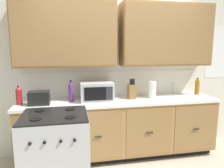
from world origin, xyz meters
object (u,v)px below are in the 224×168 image
bottle_amber (197,86)px  bottle_violet (71,91)px  microwave (96,91)px  stove_range (56,152)px  toaster (39,98)px  bottle_red (19,95)px  knife_block (132,91)px  paper_towel_roll (152,90)px

bottle_amber → bottle_violet: size_ratio=0.90×
microwave → bottle_amber: bottle_amber is taller
stove_range → toaster: (-0.24, 0.56, 0.54)m
bottle_violet → microwave: bearing=-4.1°
microwave → bottle_red: (-1.08, -0.03, -0.01)m
toaster → bottle_red: bearing=167.4°
stove_range → bottle_red: bottle_red is taller
bottle_red → microwave: bearing=1.8°
microwave → bottle_violet: (-0.37, 0.03, 0.01)m
toaster → knife_block: 1.36m
knife_block → bottle_violet: bottle_violet is taller
bottle_violet → knife_block: bearing=-0.9°
knife_block → stove_range: bearing=-149.4°
microwave → paper_towel_roll: (0.88, -0.01, -0.01)m
microwave → knife_block: 0.55m
microwave → bottle_red: 1.08m
stove_range → bottle_violet: bottle_violet is taller
microwave → paper_towel_roll: microwave is taller
paper_towel_roll → knife_block: bearing=175.4°
bottle_red → bottle_violet: 0.71m
knife_block → bottle_violet: (-0.92, 0.01, 0.04)m
microwave → paper_towel_roll: size_ratio=1.85×
toaster → paper_towel_roll: 1.68m
toaster → bottle_red: 0.28m
bottle_amber → bottle_violet: 2.10m
stove_range → bottle_red: bearing=129.6°
knife_block → bottle_red: knife_block is taller
stove_range → knife_block: size_ratio=3.06×
bottle_amber → knife_block: bearing=-175.8°
stove_range → bottle_violet: size_ratio=3.04×
toaster → paper_towel_roll: size_ratio=1.08×
toaster → bottle_amber: (2.53, 0.19, 0.04)m
toaster → bottle_violet: bearing=15.6°
paper_towel_roll → bottle_violet: size_ratio=0.83×
bottle_amber → bottle_violet: (-2.09, -0.07, 0.01)m
bottle_red → bottle_amber: 2.81m
stove_range → bottle_amber: (2.29, 0.75, 0.58)m
stove_range → microwave: (0.57, 0.65, 0.59)m
stove_range → microwave: microwave is taller
knife_block → bottle_red: size_ratio=1.17×
microwave → toaster: microwave is taller
bottle_violet → bottle_amber: bearing=2.0°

